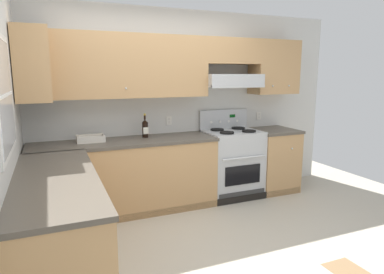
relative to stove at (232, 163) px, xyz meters
name	(u,v)px	position (x,y,z in m)	size (l,w,h in m)	color
ground_plane	(199,251)	(-1.07, -1.25, -0.48)	(7.04, 7.04, 0.00)	#B2AA99
floor_accent_tile	(346,269)	(0.00, -2.05, -0.48)	(0.30, 0.30, 0.01)	olive
wall_back	(180,91)	(-0.67, 0.27, 1.00)	(4.68, 0.57, 2.55)	silver
wall_left	(3,121)	(-2.66, -1.03, 0.87)	(0.47, 4.00, 2.55)	silver
counter_back_run	(163,173)	(-1.03, -0.01, -0.03)	(3.60, 0.65, 0.91)	tan
counter_left_run	(60,231)	(-2.31, -1.26, -0.03)	(0.63, 1.91, 0.91)	tan
stove	(232,163)	(0.00, 0.00, 0.00)	(0.76, 0.62, 1.20)	#B7BABC
wine_bottle	(145,128)	(-1.22, 0.10, 0.55)	(0.08, 0.08, 0.30)	black
bowl	(91,140)	(-1.89, 0.08, 0.46)	(0.32, 0.21, 0.08)	beige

